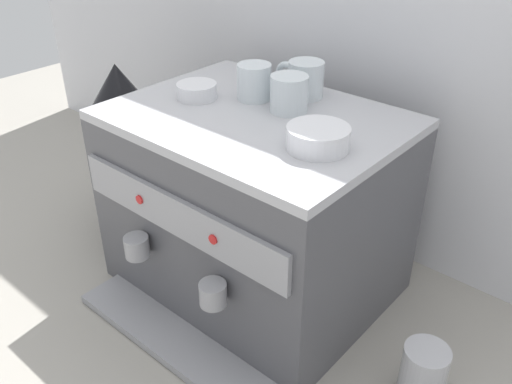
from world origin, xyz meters
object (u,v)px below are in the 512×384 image
milk_pitcher (423,374)px  coffee_grinder (126,146)px  espresso_machine (255,206)px  ceramic_bowl_1 (197,91)px  ceramic_cup_2 (304,79)px  ceramic_cup_0 (290,93)px  ceramic_cup_1 (255,81)px  ceramic_bowl_0 (318,138)px

milk_pitcher → coffee_grinder: bearing=177.6°
espresso_machine → ceramic_bowl_1: size_ratio=6.74×
ceramic_bowl_1 → milk_pitcher: (0.66, -0.04, -0.42)m
espresso_machine → ceramic_cup_2: (0.01, 0.16, 0.28)m
ceramic_cup_0 → ceramic_cup_1: bearing=176.8°
ceramic_cup_1 → ceramic_bowl_1: (-0.10, -0.09, -0.02)m
ceramic_cup_1 → ceramic_cup_2: (0.08, 0.08, 0.00)m
ceramic_cup_2 → ceramic_bowl_1: (-0.18, -0.17, -0.03)m
ceramic_cup_0 → ceramic_bowl_1: 0.22m
ceramic_cup_0 → milk_pitcher: ceramic_cup_0 is taller
ceramic_cup_1 → milk_pitcher: (0.55, -0.13, -0.44)m
ceramic_cup_2 → ceramic_bowl_0: 0.28m
ceramic_cup_1 → ceramic_bowl_1: ceramic_cup_1 is taller
ceramic_cup_1 → milk_pitcher: size_ratio=0.92×
ceramic_cup_0 → milk_pitcher: 0.64m
ceramic_bowl_0 → ceramic_bowl_1: 0.37m
ceramic_cup_1 → coffee_grinder: bearing=-167.6°
ceramic_cup_2 → ceramic_bowl_0: bearing=-47.7°
ceramic_cup_0 → ceramic_cup_2: bearing=107.8°
espresso_machine → ceramic_cup_2: size_ratio=4.93×
ceramic_cup_1 → ceramic_bowl_1: 0.14m
ceramic_cup_0 → ceramic_bowl_1: size_ratio=1.36×
ceramic_cup_1 → ceramic_cup_0: bearing=-3.2°
ceramic_bowl_0 → ceramic_cup_1: bearing=155.5°
espresso_machine → coffee_grinder: size_ratio=1.31×
espresso_machine → ceramic_bowl_0: 0.32m
ceramic_bowl_0 → ceramic_cup_0: bearing=143.9°
ceramic_bowl_1 → ceramic_cup_0: bearing=21.6°
espresso_machine → ceramic_bowl_1: (-0.17, -0.01, 0.25)m
espresso_machine → ceramic_cup_0: bearing=60.2°
ceramic_bowl_0 → milk_pitcher: (0.29, -0.01, -0.42)m
coffee_grinder → espresso_machine: bearing=1.7°
ceramic_bowl_0 → milk_pitcher: size_ratio=0.95×
ceramic_bowl_1 → milk_pitcher: bearing=-3.8°
ceramic_bowl_0 → coffee_grinder: bearing=177.5°
ceramic_bowl_0 → ceramic_bowl_1: bearing=175.0°
ceramic_cup_1 → ceramic_bowl_0: size_ratio=0.98×
ceramic_cup_0 → milk_pitcher: bearing=-15.7°
ceramic_cup_0 → ceramic_bowl_0: ceramic_cup_0 is taller
espresso_machine → ceramic_cup_2: 0.32m
ceramic_cup_0 → ceramic_cup_2: size_ratio=0.99×
ceramic_cup_2 → coffee_grinder: (-0.49, -0.17, -0.26)m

